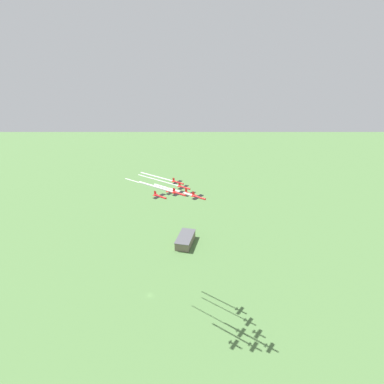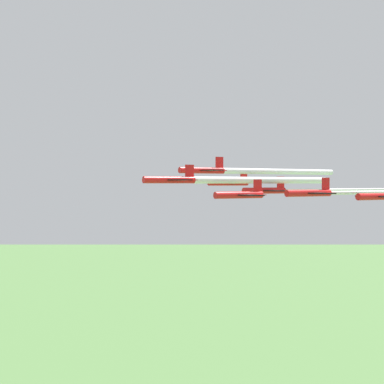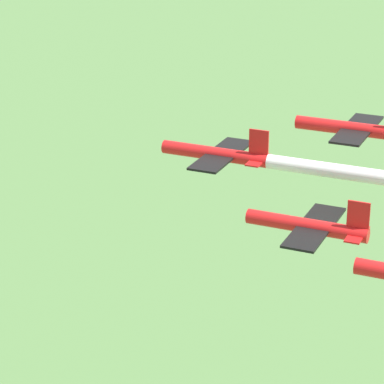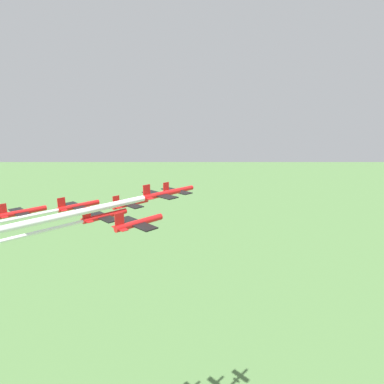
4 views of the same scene
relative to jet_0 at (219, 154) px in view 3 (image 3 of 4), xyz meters
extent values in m
cylinder|color=red|center=(0.17, 0.41, -0.05)|extent=(5.59, 10.65, 1.35)
cube|color=black|center=(-0.12, -0.27, -0.05)|extent=(10.61, 6.76, 0.22)
cube|color=red|center=(-1.61, -3.76, 1.63)|extent=(0.93, 1.87, 2.69)
cube|color=red|center=(-1.61, -3.76, -0.05)|extent=(4.13, 2.78, 0.15)
cylinder|color=red|center=(-10.68, -7.56, -2.98)|extent=(5.59, 10.65, 1.35)
cube|color=black|center=(-10.97, -8.24, -2.98)|extent=(10.61, 6.76, 0.22)
cube|color=red|center=(-12.47, -11.72, -1.30)|extent=(0.93, 1.87, 2.69)
cube|color=red|center=(-12.47, -11.72, -2.98)|extent=(4.13, 2.78, 0.15)
cylinder|color=red|center=(1.86, -12.95, 2.07)|extent=(5.59, 10.65, 1.35)
cube|color=black|center=(1.57, -13.63, 2.07)|extent=(10.61, 6.76, 0.22)
camera|label=1|loc=(183.84, 38.49, 81.62)|focal=28.00mm
camera|label=2|loc=(-64.11, 81.15, -0.71)|focal=50.00mm
camera|label=3|loc=(-84.02, 1.69, 28.98)|focal=85.00mm
camera|label=4|loc=(34.32, -75.56, 19.38)|focal=28.00mm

